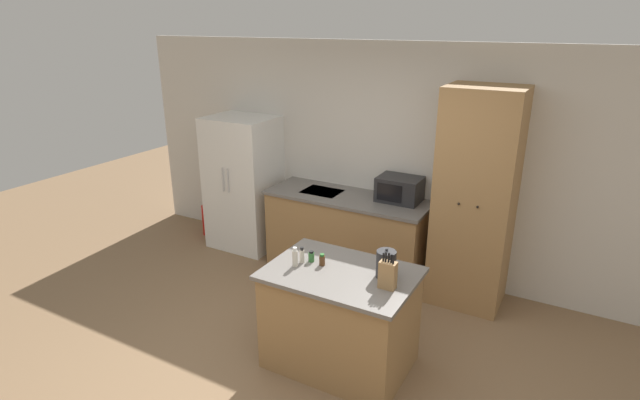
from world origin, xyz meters
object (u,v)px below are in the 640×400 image
microwave (399,189)px  spice_bottle_green_herb (302,255)px  pantry_cabinet (475,200)px  fire_extinguisher (207,219)px  spice_bottle_tall_dark (311,257)px  spice_bottle_amber_oil (295,258)px  knife_block (388,274)px  refrigerator (244,183)px  spice_bottle_short_red (322,260)px  kettle (386,264)px

microwave → spice_bottle_green_herb: (-0.21, -1.72, -0.12)m
pantry_cabinet → fire_extinguisher: size_ratio=4.52×
spice_bottle_tall_dark → spice_bottle_amber_oil: spice_bottle_amber_oil is taller
knife_block → fire_extinguisher: size_ratio=0.60×
refrigerator → spice_bottle_amber_oil: refrigerator is taller
spice_bottle_tall_dark → fire_extinguisher: 3.05m
knife_block → spice_bottle_amber_oil: 0.80m
fire_extinguisher → microwave: bearing=2.9°
spice_bottle_short_red → knife_block: bearing=-8.1°
pantry_cabinet → fire_extinguisher: bearing=-179.5°
microwave → knife_block: microwave is taller
knife_block → spice_bottle_amber_oil: size_ratio=1.75×
spice_bottle_green_herb → fire_extinguisher: bearing=147.6°
spice_bottle_amber_oil → spice_bottle_short_red: bearing=34.5°
refrigerator → knife_block: refrigerator is taller
refrigerator → pantry_cabinet: pantry_cabinet is taller
spice_bottle_tall_dark → knife_block: bearing=-8.1°
microwave → spice_bottle_green_herb: bearing=-96.9°
spice_bottle_tall_dark → kettle: size_ratio=0.39×
refrigerator → fire_extinguisher: bearing=-179.7°
kettle → fire_extinguisher: kettle is taller
spice_bottle_tall_dark → spice_bottle_amber_oil: bearing=-116.8°
microwave → spice_bottle_green_herb: microwave is taller
spice_bottle_short_red → microwave: bearing=88.7°
spice_bottle_green_herb → fire_extinguisher: 3.03m
kettle → spice_bottle_tall_dark: bearing=-174.9°
pantry_cabinet → knife_block: size_ratio=7.48×
knife_block → fire_extinguisher: (-3.27, 1.63, -0.78)m
fire_extinguisher → spice_bottle_tall_dark: bearing=-30.9°
pantry_cabinet → spice_bottle_amber_oil: pantry_cabinet is taller
kettle → microwave: bearing=107.2°
spice_bottle_amber_oil → kettle: kettle is taller
spice_bottle_short_red → spice_bottle_amber_oil: size_ratio=0.60×
spice_bottle_tall_dark → refrigerator: bearing=141.0°
spice_bottle_short_red → refrigerator: bearing=142.3°
knife_block → spice_bottle_green_herb: (-0.78, 0.05, -0.05)m
refrigerator → knife_block: bearing=-32.0°
pantry_cabinet → spice_bottle_short_red: 1.80m
refrigerator → spice_bottle_tall_dark: bearing=-39.0°
kettle → refrigerator: bearing=149.9°
spice_bottle_tall_dark → kettle: (0.65, 0.06, 0.07)m
spice_bottle_green_herb → kettle: size_ratio=0.57×
pantry_cabinet → spice_bottle_tall_dark: pantry_cabinet is taller
pantry_cabinet → spice_bottle_green_herb: pantry_cabinet is taller
spice_bottle_short_red → spice_bottle_amber_oil: 0.23m
pantry_cabinet → knife_block: pantry_cabinet is taller
refrigerator → fire_extinguisher: size_ratio=3.42×
fire_extinguisher → kettle: bearing=-24.7°
pantry_cabinet → fire_extinguisher: pantry_cabinet is taller
kettle → fire_extinguisher: bearing=155.3°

